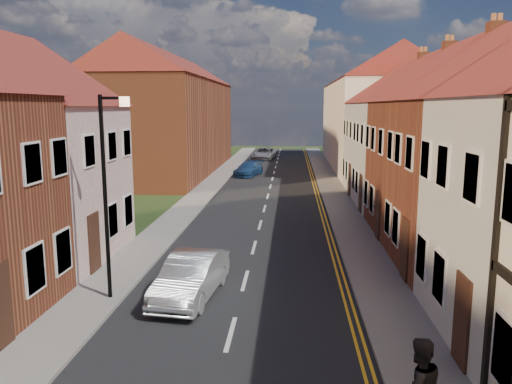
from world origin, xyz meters
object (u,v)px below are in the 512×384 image
car_mid (191,277)px  car_distant (264,154)px  car_far (249,169)px  lamppost (107,185)px

car_mid → car_distant: 40.47m
car_mid → car_far: size_ratio=1.00×
lamppost → car_far: size_ratio=1.48×
car_distant → car_far: bearing=-83.7°
car_mid → lamppost: bearing=-163.0°
lamppost → car_distant: lamppost is taller
car_mid → car_far: bearing=98.1°
lamppost → car_mid: lamppost is taller
car_distant → lamppost: bearing=-84.4°
lamppost → car_far: (1.72, 27.69, -2.95)m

